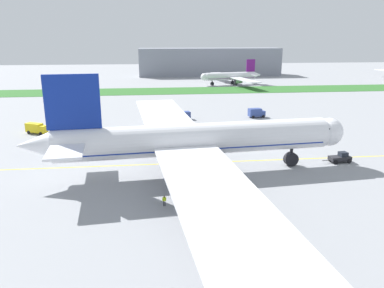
% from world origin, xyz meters
% --- Properties ---
extents(ground_plane, '(600.00, 600.00, 0.00)m').
position_xyz_m(ground_plane, '(0.00, 0.00, 0.00)').
color(ground_plane, gray).
rests_on(ground_plane, ground).
extents(apron_taxi_line, '(280.00, 0.36, 0.01)m').
position_xyz_m(apron_taxi_line, '(0.00, 3.88, 0.00)').
color(apron_taxi_line, yellow).
rests_on(apron_taxi_line, ground).
extents(grass_median_strip, '(320.00, 24.00, 0.10)m').
position_xyz_m(grass_median_strip, '(0.00, 112.39, 0.05)').
color(grass_median_strip, '#2D6628').
rests_on(grass_median_strip, ground).
extents(airliner_foreground, '(62.46, 100.20, 19.30)m').
position_xyz_m(airliner_foreground, '(-0.46, -1.99, 6.56)').
color(airliner_foreground, white).
rests_on(airliner_foreground, ground).
extents(pushback_tug, '(6.28, 2.76, 2.19)m').
position_xyz_m(pushback_tug, '(31.34, 0.85, 1.00)').
color(pushback_tug, '#26262B').
rests_on(pushback_tug, ground).
extents(ground_crew_wingwalker_port, '(0.60, 0.31, 1.73)m').
position_xyz_m(ground_crew_wingwalker_port, '(-6.24, -16.27, 1.05)').
color(ground_crew_wingwalker_port, black).
rests_on(ground_crew_wingwalker_port, ground).
extents(service_truck_baggage_loader, '(5.64, 3.26, 2.95)m').
position_xyz_m(service_truck_baggage_loader, '(26.36, 47.26, 1.58)').
color(service_truck_baggage_loader, '#33478C').
rests_on(service_truck_baggage_loader, ground).
extents(service_truck_fuel_bowser, '(5.93, 3.61, 2.47)m').
position_xyz_m(service_truck_fuel_bowser, '(1.81, 46.70, 1.42)').
color(service_truck_fuel_bowser, '#33478C').
rests_on(service_truck_fuel_bowser, ground).
extents(service_truck_catering_van, '(6.37, 4.63, 2.86)m').
position_xyz_m(service_truck_catering_van, '(-38.73, 33.05, 1.56)').
color(service_truck_catering_van, yellow).
rests_on(service_truck_catering_van, ground).
extents(parked_airliner_far_centre, '(35.06, 54.82, 13.46)m').
position_xyz_m(parked_airliner_far_centre, '(36.72, 133.19, 4.56)').
color(parked_airliner_far_centre, white).
rests_on(parked_airliner_far_centre, ground).
extents(terminal_building, '(94.20, 20.00, 18.00)m').
position_xyz_m(terminal_building, '(32.95, 186.19, 9.00)').
color(terminal_building, gray).
rests_on(terminal_building, ground).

